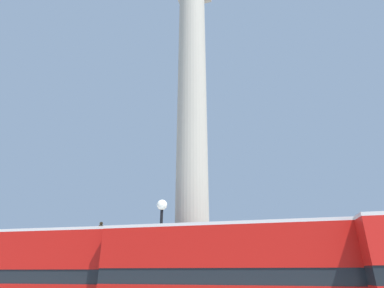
# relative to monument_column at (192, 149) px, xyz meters

# --- Properties ---
(monument_column) EXTENTS (5.25, 5.25, 26.80)m
(monument_column) POSITION_rel_monument_column_xyz_m (0.00, 0.00, 0.00)
(monument_column) COLOR #A39E8E
(monument_column) RESTS_ON ground_plane
(bus_b) EXTENTS (10.60, 3.37, 4.36)m
(bus_b) POSITION_rel_monument_column_xyz_m (-7.15, -5.32, -7.74)
(bus_b) COLOR #B7140F
(bus_b) RESTS_ON ground_plane
(bus_c) EXTENTS (11.45, 3.02, 4.30)m
(bus_c) POSITION_rel_monument_column_xyz_m (3.77, -5.38, -7.77)
(bus_c) COLOR #B7140F
(bus_c) RESTS_ON ground_plane
(equestrian_statue) EXTENTS (4.70, 4.23, 6.39)m
(equestrian_statue) POSITION_rel_monument_column_xyz_m (-9.05, 4.61, -8.38)
(equestrian_statue) COLOR #A39E8E
(equestrian_statue) RESTS_ON ground_plane
(street_lamp) EXTENTS (0.51, 0.51, 5.86)m
(street_lamp) POSITION_rel_monument_column_xyz_m (-0.43, -4.04, -6.41)
(street_lamp) COLOR black
(street_lamp) RESTS_ON ground_plane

